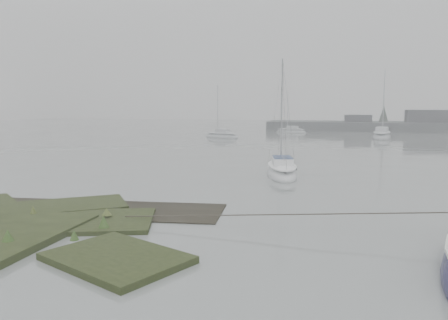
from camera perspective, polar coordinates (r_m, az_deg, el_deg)
ground at (r=41.03m, az=5.49°, el=1.53°), size 160.00×160.00×0.00m
sailboat_white at (r=25.22m, az=7.57°, el=-1.54°), size 2.67×5.33×7.20m
sailboat_far_a at (r=53.93m, az=-0.30°, el=3.15°), size 5.17×3.70×7.01m
sailboat_far_b at (r=56.33m, az=19.91°, el=2.96°), size 3.09×6.60×8.96m
sailboat_far_c at (r=64.71m, az=8.75°, el=3.73°), size 4.73×2.57×6.36m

